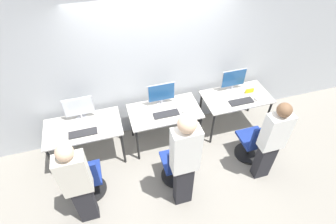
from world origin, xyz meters
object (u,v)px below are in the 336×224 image
object	(u,v)px
keyboard_right	(241,102)
office_chair_right	(254,143)
office_chair_left	(87,180)
monitor_right	(234,80)
keyboard_left	(83,133)
mouse_right	(256,99)
office_chair_center	(177,165)
person_center	(185,160)
mouse_center	(184,111)
monitor_left	(79,108)
mouse_left	(103,128)
keyboard_center	(166,114)
monitor_center	(161,94)
person_right	(272,141)
person_left	(77,183)

from	to	relation	value
keyboard_right	office_chair_right	distance (m)	0.74
office_chair_left	monitor_right	size ratio (longest dim) A/B	1.89
keyboard_left	mouse_right	size ratio (longest dim) A/B	4.80
mouse_right	keyboard_right	bearing A→B (deg)	177.95
office_chair_center	person_center	world-z (taller)	person_center
mouse_center	monitor_right	world-z (taller)	monitor_right
monitor_left	office_chair_right	bearing A→B (deg)	-20.38
mouse_left	office_chair_right	xyz separation A→B (m)	(2.38, -0.66, -0.40)
monitor_right	mouse_right	bearing A→B (deg)	-53.41
keyboard_center	monitor_left	bearing A→B (deg)	167.24
office_chair_left	mouse_left	bearing A→B (deg)	59.09
monitor_center	mouse_center	world-z (taller)	monitor_center
person_right	keyboard_right	bearing A→B (deg)	87.39
office_chair_center	person_right	size ratio (longest dim) A/B	0.58
person_center	mouse_right	xyz separation A→B (m)	(1.71, 1.05, -0.21)
monitor_right	office_chair_left	bearing A→B (deg)	-161.11
person_left	monitor_center	world-z (taller)	person_left
monitor_left	keyboard_left	world-z (taller)	monitor_left
monitor_left	mouse_left	world-z (taller)	monitor_left
monitor_center	mouse_center	distance (m)	0.47
monitor_center	keyboard_right	world-z (taller)	monitor_center
monitor_right	person_right	xyz separation A→B (m)	(-0.05, -1.37, -0.14)
mouse_center	person_center	bearing A→B (deg)	-108.71
office_chair_left	keyboard_center	bearing A→B (deg)	24.24
mouse_left	person_right	size ratio (longest dim) A/B	0.06
mouse_left	monitor_center	xyz separation A→B (m)	(1.05, 0.32, 0.21)
person_left	keyboard_right	distance (m)	2.96
person_left	monitor_right	size ratio (longest dim) A/B	3.36
monitor_right	mouse_center	bearing A→B (deg)	-162.83
monitor_left	person_center	bearing A→B (deg)	-48.31
keyboard_left	monitor_left	bearing A→B (deg)	90.00
monitor_center	mouse_right	bearing A→B (deg)	-12.43
keyboard_center	office_chair_center	size ratio (longest dim) A/B	0.49
keyboard_center	office_chair_right	size ratio (longest dim) A/B	0.49
office_chair_left	person_center	size ratio (longest dim) A/B	0.50
person_left	monitor_left	bearing A→B (deg)	85.74
monitor_center	office_chair_right	size ratio (longest dim) A/B	0.53
mouse_right	office_chair_right	distance (m)	0.80
keyboard_right	mouse_right	size ratio (longest dim) A/B	4.80
mouse_left	keyboard_center	world-z (taller)	mouse_left
person_center	keyboard_right	size ratio (longest dim) A/B	4.09
keyboard_left	keyboard_right	world-z (taller)	same
mouse_right	office_chair_left	bearing A→B (deg)	-169.64
office_chair_right	person_right	world-z (taller)	person_right
office_chair_left	mouse_center	distance (m)	1.86
office_chair_right	mouse_left	bearing A→B (deg)	164.50
keyboard_center	keyboard_right	bearing A→B (deg)	-2.81
person_left	mouse_right	xyz separation A→B (m)	(3.09, 0.92, -0.09)
office_chair_left	mouse_right	size ratio (longest dim) A/B	9.86
office_chair_left	person_left	world-z (taller)	person_left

